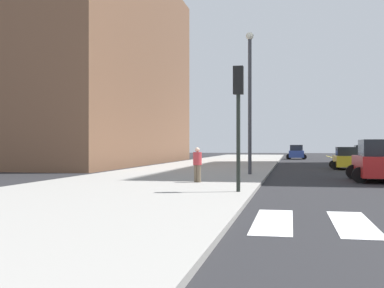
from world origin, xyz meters
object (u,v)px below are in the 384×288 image
Objects in this scene: car_red_nearest at (379,162)px; traffic_light_far_corner at (238,103)px; street_lamp at (250,91)px; car_black_third at (380,155)px; car_blue_fourth at (296,153)px; car_yellow_second at (346,159)px; pedestrian_walking_west at (197,163)px; car_green_sixth at (363,154)px.

car_red_nearest is 10.76m from traffic_light_far_corner.
street_lamp is at bearing 92.53° from traffic_light_far_corner.
car_blue_fourth is (-7.03, 19.38, -0.04)m from car_black_third.
car_yellow_second is 0.85× the size of car_black_third.
pedestrian_walking_west is at bearing -96.27° from car_blue_fourth.
pedestrian_walking_west is at bearing 65.51° from car_black_third.
car_blue_fourth is (-3.67, 39.27, -0.11)m from car_red_nearest.
pedestrian_walking_west is (-8.17, -17.14, 0.22)m from car_yellow_second.
car_red_nearest reaches higher than car_black_third.
car_red_nearest is at bearing 84.61° from car_green_sixth.
traffic_light_far_corner is at bearing -93.04° from car_blue_fourth.
car_green_sixth reaches higher than car_yellow_second.
traffic_light_far_corner is 2.87× the size of pedestrian_walking_west.
car_black_third is 2.83× the size of pedestrian_walking_west.
car_red_nearest is 9.50m from pedestrian_walking_west.
traffic_light_far_corner is (-2.47, -47.79, 2.44)m from car_blue_fourth.
car_green_sixth is at bearing 78.67° from car_yellow_second.
traffic_light_far_corner is (-9.50, -28.41, 2.39)m from car_black_third.
car_yellow_second is at bearing 64.66° from car_black_third.
car_yellow_second is 8.01m from car_black_third.
street_lamp reaches higher than car_yellow_second.
pedestrian_walking_west is (-11.74, -34.81, 0.16)m from car_green_sixth.
car_blue_fourth is 0.51× the size of street_lamp.
car_black_third is 30.05m from traffic_light_far_corner.
traffic_light_far_corner is at bearing -125.27° from car_red_nearest.
street_lamp reaches higher than pedestrian_walking_west.
car_yellow_second is (-0.24, 12.73, -0.19)m from car_red_nearest.
car_yellow_second is 0.91× the size of car_blue_fourth.
car_blue_fourth is 11.30m from car_green_sixth.
street_lamp is (1.79, 6.56, 3.88)m from pedestrian_walking_west.
car_red_nearest is 3.01× the size of pedestrian_walking_west.
car_yellow_second is at bearing -82.71° from car_blue_fourth.
traffic_light_far_corner is at bearing -87.47° from street_lamp.
car_blue_fourth is 37.45m from street_lamp.
car_blue_fourth is 47.92m from traffic_light_far_corner.
car_green_sixth reaches higher than pedestrian_walking_west.
car_blue_fourth is (-3.43, 26.54, 0.08)m from car_yellow_second.
car_yellow_second is 13.01m from street_lamp.
car_green_sixth is at bearing -83.85° from pedestrian_walking_west.
car_green_sixth is 30.21m from street_lamp.
car_green_sixth is at bearing 70.61° from street_lamp.
traffic_light_far_corner reaches higher than pedestrian_walking_west.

